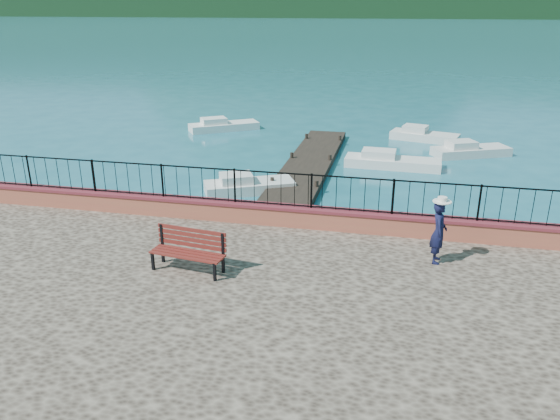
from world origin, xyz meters
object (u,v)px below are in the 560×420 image
at_px(boat_0, 249,182).
at_px(boat_1, 393,159).
at_px(boat_3, 224,123).
at_px(boat_2, 471,148).
at_px(park_bench, 189,259).
at_px(boat_4, 425,133).
at_px(person, 439,232).

relative_size(boat_0, boat_1, 0.82).
distance_m(boat_0, boat_3, 11.56).
relative_size(boat_0, boat_2, 0.93).
relative_size(park_bench, boat_4, 0.51).
xyz_separation_m(boat_3, boat_4, (11.61, -0.10, 0.00)).
xyz_separation_m(boat_0, boat_3, (-4.52, 10.64, 0.00)).
distance_m(boat_0, boat_2, 12.06).
distance_m(person, boat_4, 18.10).
height_order(boat_1, boat_3, same).
bearing_deg(boat_4, boat_0, -108.85).
height_order(park_bench, boat_1, park_bench).
bearing_deg(boat_0, boat_2, 13.75).
relative_size(person, boat_1, 0.36).
height_order(park_bench, boat_4, park_bench).
distance_m(boat_1, boat_2, 4.75).
height_order(boat_0, boat_4, same).
distance_m(boat_2, boat_3, 14.08).
bearing_deg(park_bench, boat_3, 113.44).
height_order(park_bench, boat_0, park_bench).
bearing_deg(boat_3, person, -91.63).
bearing_deg(boat_0, boat_1, 14.97).
relative_size(person, boat_4, 0.43).
bearing_deg(boat_2, boat_1, -166.41).
bearing_deg(boat_1, boat_3, 152.05).
height_order(person, boat_0, person).
xyz_separation_m(person, boat_3, (-11.32, 18.12, -1.57)).
height_order(boat_0, boat_3, same).
bearing_deg(person, boat_1, 8.22).
xyz_separation_m(park_bench, boat_4, (5.99, 19.77, -1.10)).
bearing_deg(park_bench, boat_2, 71.94).
xyz_separation_m(boat_0, boat_1, (5.51, 4.80, 0.00)).
distance_m(park_bench, boat_4, 20.68).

